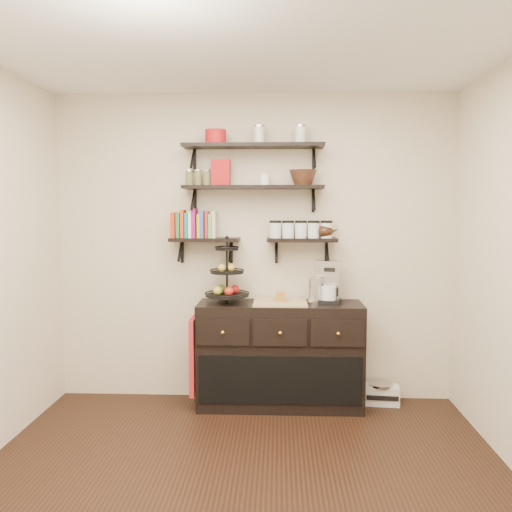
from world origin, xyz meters
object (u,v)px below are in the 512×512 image
at_px(sideboard, 280,355).
at_px(radio, 381,394).
at_px(fruit_stand, 227,281).
at_px(coffee_maker, 328,283).

relative_size(sideboard, radio, 4.31).
height_order(fruit_stand, coffee_maker, fruit_stand).
height_order(coffee_maker, radio, coffee_maker).
xyz_separation_m(coffee_maker, radio, (0.47, 0.05, -0.98)).
height_order(fruit_stand, radio, fruit_stand).
relative_size(coffee_maker, radio, 1.13).
relative_size(fruit_stand, coffee_maker, 1.49).
relative_size(fruit_stand, radio, 1.68).
xyz_separation_m(sideboard, fruit_stand, (-0.45, 0.00, 0.64)).
xyz_separation_m(fruit_stand, radio, (1.33, 0.07, -1.00)).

